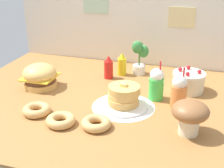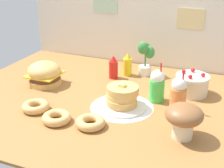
# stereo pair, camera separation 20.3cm
# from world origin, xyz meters

# --- Properties ---
(ground_plane) EXTENTS (2.37, 1.80, 0.02)m
(ground_plane) POSITION_xyz_m (0.00, 0.00, -0.01)
(ground_plane) COLOR #9E6B38
(back_wall) EXTENTS (2.37, 0.04, 0.96)m
(back_wall) POSITION_xyz_m (-0.00, 0.90, 0.48)
(back_wall) COLOR silver
(back_wall) RESTS_ON ground_plane
(doily_mat) EXTENTS (0.46, 0.46, 0.00)m
(doily_mat) POSITION_xyz_m (0.16, -0.07, 0.00)
(doily_mat) COLOR white
(doily_mat) RESTS_ON ground_plane
(burger) EXTENTS (0.28, 0.28, 0.20)m
(burger) POSITION_xyz_m (-0.60, 0.08, 0.09)
(burger) COLOR #DBA859
(burger) RESTS_ON ground_plane
(pancake_stack) EXTENTS (0.35, 0.35, 0.18)m
(pancake_stack) POSITION_xyz_m (0.16, -0.07, 0.08)
(pancake_stack) COLOR white
(pancake_stack) RESTS_ON doily_mat
(layer_cake) EXTENTS (0.26, 0.26, 0.19)m
(layer_cake) POSITION_xyz_m (0.58, 0.35, 0.08)
(layer_cake) COLOR beige
(layer_cake) RESTS_ON ground_plane
(ketchup_bottle) EXTENTS (0.08, 0.08, 0.21)m
(ketchup_bottle) POSITION_xyz_m (-0.11, 0.43, 0.10)
(ketchup_bottle) COLOR red
(ketchup_bottle) RESTS_ON ground_plane
(mustard_bottle) EXTENTS (0.08, 0.08, 0.21)m
(mustard_bottle) POSITION_xyz_m (-0.02, 0.54, 0.10)
(mustard_bottle) COLOR yellow
(mustard_bottle) RESTS_ON ground_plane
(cream_soda_cup) EXTENTS (0.11, 0.11, 0.31)m
(cream_soda_cup) POSITION_xyz_m (0.36, 0.13, 0.12)
(cream_soda_cup) COLOR green
(cream_soda_cup) RESTS_ON ground_plane
(orange_float_cup) EXTENTS (0.11, 0.11, 0.31)m
(orange_float_cup) POSITION_xyz_m (0.53, 0.04, 0.12)
(orange_float_cup) COLOR orange
(orange_float_cup) RESTS_ON ground_plane
(donut_pink_glaze) EXTENTS (0.19, 0.19, 0.06)m
(donut_pink_glaze) POSITION_xyz_m (-0.39, -0.35, 0.03)
(donut_pink_glaze) COLOR tan
(donut_pink_glaze) RESTS_ON ground_plane
(donut_chocolate) EXTENTS (0.19, 0.19, 0.06)m
(donut_chocolate) POSITION_xyz_m (-0.17, -0.43, 0.03)
(donut_chocolate) COLOR tan
(donut_chocolate) RESTS_ON ground_plane
(donut_vanilla) EXTENTS (0.19, 0.19, 0.06)m
(donut_vanilla) POSITION_xyz_m (0.06, -0.40, 0.03)
(donut_vanilla) COLOR tan
(donut_vanilla) RESTS_ON ground_plane
(potted_plant) EXTENTS (0.15, 0.13, 0.32)m
(potted_plant) POSITION_xyz_m (0.12, 0.61, 0.17)
(potted_plant) COLOR white
(potted_plant) RESTS_ON ground_plane
(mushroom_stool) EXTENTS (0.23, 0.23, 0.22)m
(mushroom_stool) POSITION_xyz_m (0.63, -0.30, 0.14)
(mushroom_stool) COLOR beige
(mushroom_stool) RESTS_ON ground_plane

